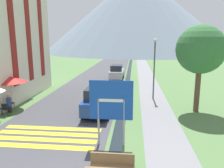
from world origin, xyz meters
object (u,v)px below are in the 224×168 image
at_px(streetlamp, 154,64).
at_px(tree_by_path, 201,50).
at_px(cafe_umbrella_middle_red, 10,79).
at_px(parked_car_far, 117,72).
at_px(cafe_chair_near_left, 6,108).
at_px(road_sign, 111,105).
at_px(person_seated_near, 9,103).
at_px(cafe_chair_middle, 10,103).
at_px(parked_car_near, 98,100).

relative_size(streetlamp, tree_by_path, 0.85).
bearing_deg(cafe_umbrella_middle_red, parked_car_far, 61.84).
relative_size(cafe_chair_near_left, streetlamp, 0.17).
xyz_separation_m(road_sign, streetlamp, (2.66, 8.57, 0.97)).
distance_m(road_sign, person_seated_near, 8.45).
distance_m(parked_car_far, person_seated_near, 14.74).
xyz_separation_m(road_sign, cafe_umbrella_middle_red, (-7.75, 4.88, 0.14)).
bearing_deg(parked_car_far, cafe_chair_near_left, -113.71).
relative_size(cafe_chair_middle, streetlamp, 0.17).
bearing_deg(tree_by_path, cafe_chair_middle, -175.62).
bearing_deg(cafe_chair_middle, cafe_chair_near_left, -85.98).
xyz_separation_m(person_seated_near, tree_by_path, (12.72, 1.58, 3.54)).
bearing_deg(parked_car_far, parked_car_near, -90.98).
xyz_separation_m(parked_car_near, streetlamp, (4.00, 4.17, 2.05)).
height_order(parked_car_far, cafe_chair_middle, parked_car_far).
relative_size(parked_car_near, tree_by_path, 0.66).
bearing_deg(parked_car_near, cafe_chair_near_left, -169.43).
relative_size(cafe_umbrella_middle_red, tree_by_path, 0.40).
xyz_separation_m(road_sign, parked_car_near, (-1.34, 4.40, -1.08)).
relative_size(cafe_chair_near_left, person_seated_near, 0.68).
height_order(parked_car_near, parked_car_far, same).
bearing_deg(parked_car_near, road_sign, -72.99).
bearing_deg(cafe_umbrella_middle_red, cafe_chair_middle, -81.01).
bearing_deg(streetlamp, cafe_umbrella_middle_red, -160.49).
distance_m(cafe_chair_near_left, person_seated_near, 0.65).
relative_size(parked_car_far, streetlamp, 0.83).
relative_size(road_sign, parked_car_far, 0.75).
bearing_deg(parked_car_near, streetlamp, 46.20).
xyz_separation_m(cafe_chair_near_left, cafe_chair_middle, (-0.43, 1.20, 0.00)).
xyz_separation_m(road_sign, parked_car_far, (-1.12, 17.25, -1.08)).
distance_m(cafe_chair_near_left, streetlamp, 11.49).
height_order(road_sign, tree_by_path, tree_by_path).
distance_m(person_seated_near, tree_by_path, 13.29).
bearing_deg(cafe_chair_near_left, cafe_chair_middle, 120.86).
height_order(cafe_umbrella_middle_red, tree_by_path, tree_by_path).
bearing_deg(road_sign, cafe_chair_middle, 149.70).
relative_size(parked_car_near, parked_car_far, 0.94).
bearing_deg(cafe_umbrella_middle_red, streetlamp, 19.51).
relative_size(parked_car_far, tree_by_path, 0.70).
xyz_separation_m(parked_car_far, streetlamp, (3.78, -8.69, 2.05)).
relative_size(cafe_chair_near_left, cafe_umbrella_middle_red, 0.36).
xyz_separation_m(parked_car_near, parked_car_far, (0.22, 12.86, 0.00)).
distance_m(road_sign, cafe_umbrella_middle_red, 9.16).
relative_size(road_sign, cafe_chair_near_left, 3.67).
xyz_separation_m(cafe_chair_middle, tree_by_path, (13.02, 1.00, 3.71)).
bearing_deg(tree_by_path, cafe_umbrella_middle_red, -177.35).
bearing_deg(cafe_umbrella_middle_red, person_seated_near, -69.46).
distance_m(road_sign, cafe_chair_near_left, 8.10).
relative_size(cafe_chair_middle, cafe_umbrella_middle_red, 0.36).
height_order(cafe_chair_middle, cafe_umbrella_middle_red, cafe_umbrella_middle_red).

